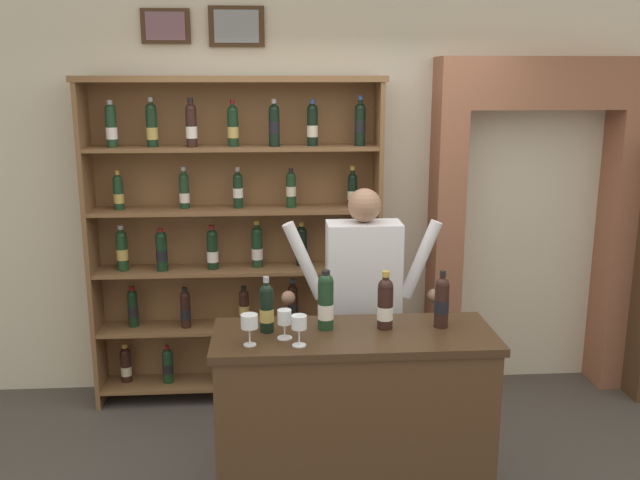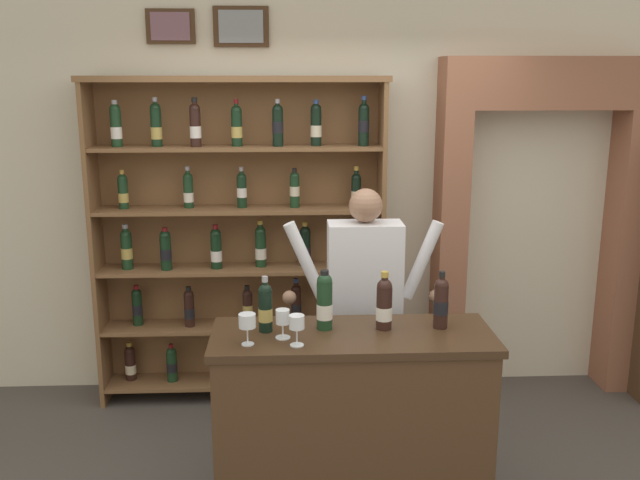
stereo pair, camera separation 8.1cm
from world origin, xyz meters
name	(u,v)px [view 1 (the left image)]	position (x,y,z in m)	size (l,w,h in m)	color
back_wall	(319,148)	(0.00, 1.69, 1.74)	(12.00, 0.19, 3.47)	beige
wine_shelf	(236,235)	(-0.58, 1.42, 1.18)	(1.99, 0.32, 2.24)	brown
archway_doorway	(529,204)	(1.50, 1.55, 1.34)	(1.44, 0.45, 2.36)	#935B42
tasting_counter	(353,424)	(0.06, 0.00, 0.50)	(1.40, 0.53, 0.99)	#4C331E
shopkeeper	(363,293)	(0.18, 0.60, 1.00)	(0.93, 0.22, 1.62)	#2D3347
tasting_bottle_prosecco	(267,307)	(-0.37, 0.05, 1.12)	(0.07, 0.07, 0.28)	black
tasting_bottle_super_tuscan	(326,301)	(-0.08, 0.07, 1.14)	(0.08, 0.08, 0.31)	#19381E
tasting_bottle_rosso	(385,303)	(0.22, 0.05, 1.13)	(0.08, 0.08, 0.30)	black
tasting_bottle_chianti	(442,301)	(0.51, 0.06, 1.13)	(0.07, 0.07, 0.29)	black
wine_glass_left	(284,319)	(-0.29, -0.05, 1.09)	(0.07, 0.07, 0.14)	silver
wine_glass_right	(299,324)	(-0.22, -0.15, 1.10)	(0.07, 0.07, 0.15)	silver
wine_glass_center	(249,323)	(-0.45, -0.13, 1.11)	(0.08, 0.08, 0.15)	silver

